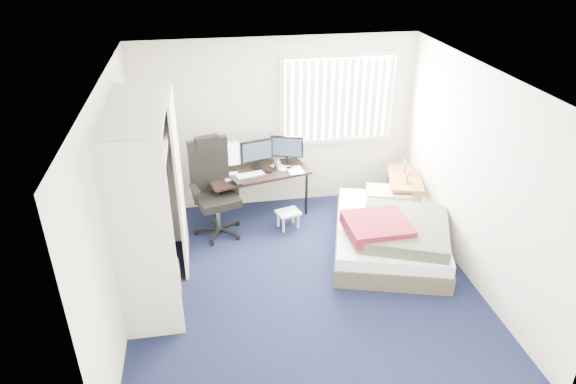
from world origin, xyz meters
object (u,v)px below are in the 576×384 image
(desk, at_px, (256,168))
(office_chair, at_px, (215,197))
(nightstand, at_px, (404,180))
(bed, at_px, (391,233))

(desk, xyz_separation_m, office_chair, (-0.62, -0.37, -0.22))
(nightstand, relative_size, bed, 0.45)
(desk, relative_size, nightstand, 1.58)
(nightstand, bearing_deg, bed, -119.19)
(nightstand, xyz_separation_m, bed, (-0.50, -0.90, -0.28))
(office_chair, bearing_deg, bed, -21.89)
(office_chair, xyz_separation_m, bed, (2.22, -0.89, -0.25))
(desk, xyz_separation_m, nightstand, (2.10, -0.37, -0.20))
(office_chair, height_order, bed, office_chair)
(bed, bearing_deg, nightstand, 60.81)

